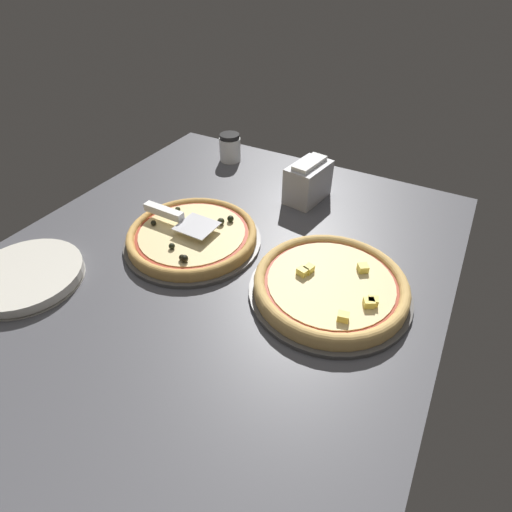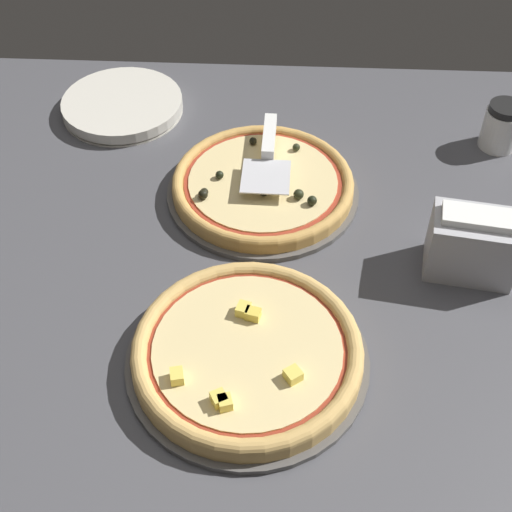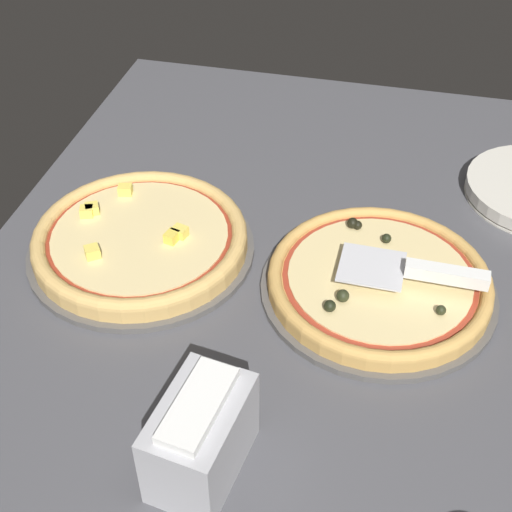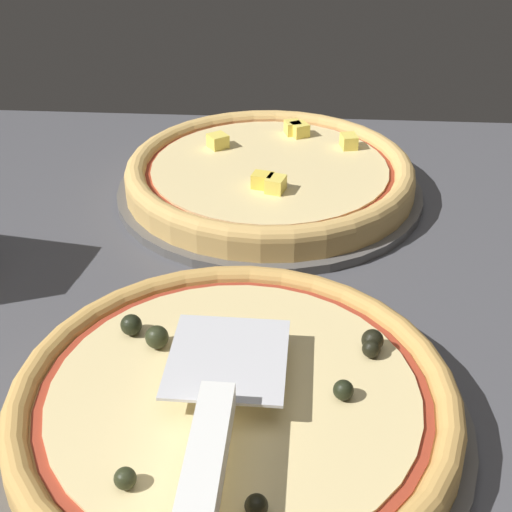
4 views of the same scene
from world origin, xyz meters
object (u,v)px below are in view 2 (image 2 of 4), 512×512
object	(u,v)px
pizza_front	(263,183)
serving_spatula	(268,147)
plate_stack	(123,105)
napkin_holder	(473,244)
parmesan_shaker	(502,126)
pizza_back	(247,351)

from	to	relation	value
pizza_front	serving_spatula	xyz separation A→B (cm)	(-0.68, -6.20, 3.34)
plate_stack	napkin_holder	distance (cm)	74.86
parmesan_shaker	pizza_back	bearing A→B (deg)	49.71
pizza_back	plate_stack	size ratio (longest dim) A/B	1.35
serving_spatula	napkin_holder	distance (cm)	39.83
pizza_front	napkin_holder	bearing A→B (deg)	153.74
parmesan_shaker	napkin_holder	bearing A→B (deg)	71.75
pizza_back	serving_spatula	world-z (taller)	serving_spatula
pizza_back	napkin_holder	xyz separation A→B (cm)	(-34.02, -20.05, 2.93)
serving_spatula	parmesan_shaker	xyz separation A→B (cm)	(-43.57, -10.17, -1.34)
serving_spatula	plate_stack	distance (cm)	35.24
pizza_front	plate_stack	bearing A→B (deg)	-39.08
pizza_front	pizza_back	bearing A→B (deg)	89.06
parmesan_shaker	serving_spatula	bearing A→B (deg)	13.14
pizza_front	serving_spatula	bearing A→B (deg)	-96.29
pizza_back	serving_spatula	size ratio (longest dim) A/B	1.59
pizza_back	plate_stack	xyz separation A→B (cm)	(28.86, -60.46, -1.31)
pizza_front	napkin_holder	world-z (taller)	napkin_holder
plate_stack	pizza_front	bearing A→B (deg)	140.92
pizza_back	serving_spatula	bearing A→B (deg)	-91.72
pizza_back	parmesan_shaker	bearing A→B (deg)	-130.29
serving_spatula	plate_stack	size ratio (longest dim) A/B	0.85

